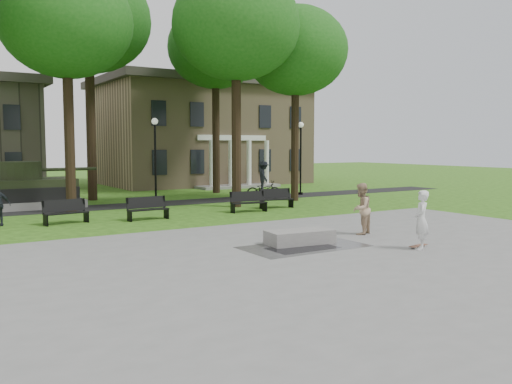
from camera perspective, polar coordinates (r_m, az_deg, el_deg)
ground at (r=19.58m, az=1.45°, el=-4.60°), size 120.00×120.00×0.00m
plaza at (r=15.72m, az=11.60°, el=-7.05°), size 22.00×16.00×0.02m
footpath at (r=30.24m, az=-11.15°, el=-1.28°), size 44.00×2.60×0.01m
building_right at (r=46.91m, az=-5.85°, el=6.29°), size 17.00×12.00×8.60m
tree_1 at (r=27.90m, az=-19.37°, el=16.49°), size 6.20×6.20×11.63m
tree_2 at (r=29.02m, az=-2.12°, el=17.03°), size 6.60×6.60×12.16m
tree_3 at (r=32.12m, az=4.18°, el=14.55°), size 6.00×6.00×11.19m
tree_4 at (r=34.01m, az=-17.26°, el=16.88°), size 7.20×7.20×13.50m
tree_5 at (r=37.39m, az=-4.29°, el=14.85°), size 6.40×6.40×12.44m
lamp_mid at (r=30.52m, az=-10.56°, el=4.03°), size 0.36×0.36×4.73m
lamp_right at (r=35.41m, az=4.73°, el=4.22°), size 0.36×0.36×4.73m
tank_monument at (r=30.50m, az=-23.95°, el=0.04°), size 7.45×3.40×2.40m
puddle at (r=17.16m, az=4.95°, el=-5.91°), size 2.20×1.20×0.00m
concrete_block at (r=17.88m, az=4.63°, el=-4.74°), size 2.30×1.25×0.45m
skateboard at (r=17.96m, az=16.71°, el=-5.50°), size 0.80×0.32×0.07m
skateboarder at (r=17.53m, az=17.00°, el=-2.83°), size 0.79×0.78×1.84m
friend_watching at (r=19.96m, az=11.00°, el=-1.74°), size 1.12×1.02×1.86m
cyclist at (r=32.71m, az=0.80°, el=0.91°), size 2.22×1.36×2.28m
park_bench_0 at (r=23.74m, az=-19.40°, el=-1.91°), size 1.85×0.79×1.00m
park_bench_1 at (r=24.05m, az=-11.36°, el=-1.64°), size 1.81×0.59×1.00m
park_bench_2 at (r=26.32m, az=-0.85°, el=-0.98°), size 1.84×0.75×1.00m
park_bench_3 at (r=27.98m, az=2.08°, el=-0.62°), size 1.84×0.70×1.00m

